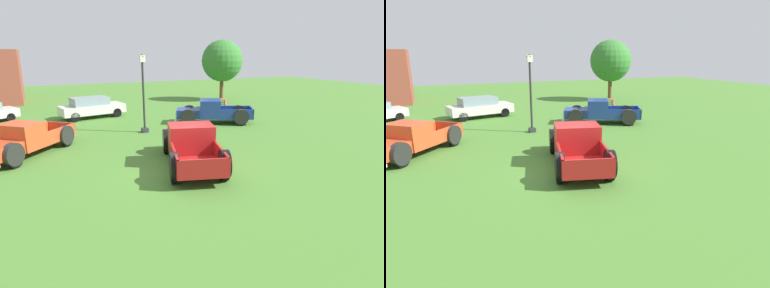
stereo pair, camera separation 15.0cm
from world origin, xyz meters
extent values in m
plane|color=#477A2D|center=(0.00, 0.00, 0.00)|extent=(80.00, 80.00, 0.00)
cube|color=maroon|center=(0.96, 2.16, 0.70)|extent=(2.01, 1.99, 0.59)
cube|color=silver|center=(1.19, 2.94, 0.70)|extent=(1.42, 0.47, 0.49)
sphere|color=silver|center=(0.56, 3.11, 0.73)|extent=(0.21, 0.21, 0.21)
sphere|color=silver|center=(1.80, 2.74, 0.73)|extent=(0.21, 0.21, 0.21)
cube|color=maroon|center=(0.54, 0.72, 1.02)|extent=(2.10, 1.83, 1.23)
cube|color=#8C9EA8|center=(0.72, 1.34, 1.29)|extent=(1.49, 0.47, 0.54)
cube|color=maroon|center=(0.03, -1.02, 0.46)|extent=(2.34, 2.65, 0.11)
cube|color=maroon|center=(-0.79, -0.79, 0.81)|extent=(0.71, 2.18, 0.59)
cube|color=maroon|center=(0.85, -1.26, 0.81)|extent=(0.71, 2.18, 0.59)
cube|color=maroon|center=(-0.27, -2.06, 0.81)|extent=(1.74, 0.58, 0.59)
cylinder|color=black|center=(0.10, 2.41, 0.41)|extent=(0.45, 0.85, 0.81)
cylinder|color=#B7B7BC|center=(0.09, 2.41, 0.41)|extent=(0.34, 0.38, 0.32)
cylinder|color=black|center=(0.10, 2.41, 0.61)|extent=(0.57, 1.07, 1.03)
cylinder|color=black|center=(1.82, 1.90, 0.41)|extent=(0.45, 0.85, 0.81)
cylinder|color=#B7B7BC|center=(1.83, 1.90, 0.41)|extent=(0.34, 0.38, 0.32)
cylinder|color=black|center=(1.82, 1.90, 0.61)|extent=(0.57, 1.07, 1.03)
cylinder|color=black|center=(-0.91, -1.03, 0.41)|extent=(0.45, 0.85, 0.81)
cylinder|color=#B7B7BC|center=(-0.92, -1.03, 0.41)|extent=(0.34, 0.38, 0.32)
cylinder|color=black|center=(-0.91, -1.03, 0.61)|extent=(0.57, 1.07, 1.03)
cylinder|color=black|center=(0.82, -1.53, 0.41)|extent=(0.45, 0.85, 0.81)
cylinder|color=#B7B7BC|center=(0.83, -1.53, 0.41)|extent=(0.34, 0.38, 0.32)
cylinder|color=black|center=(0.82, -1.53, 0.61)|extent=(0.57, 1.07, 1.03)
cube|color=silver|center=(1.20, 2.99, 0.37)|extent=(1.90, 0.65, 0.13)
cube|color=navy|center=(3.81, 8.13, 0.65)|extent=(2.00, 2.01, 0.55)
cube|color=silver|center=(3.13, 8.47, 0.65)|extent=(0.65, 1.24, 0.46)
sphere|color=silver|center=(2.88, 7.92, 0.68)|extent=(0.20, 0.20, 0.20)
sphere|color=silver|center=(3.41, 9.00, 0.68)|extent=(0.20, 0.20, 0.20)
cube|color=navy|center=(5.06, 7.52, 0.95)|extent=(1.89, 2.06, 1.14)
cube|color=#8C9EA8|center=(4.51, 7.79, 1.20)|extent=(0.67, 1.30, 0.50)
cube|color=navy|center=(6.57, 6.77, 0.43)|extent=(2.60, 2.41, 0.10)
cube|color=navy|center=(6.22, 6.06, 0.75)|extent=(1.90, 0.99, 0.55)
cube|color=navy|center=(6.92, 7.48, 0.75)|extent=(1.90, 0.99, 0.55)
cube|color=navy|center=(7.47, 6.33, 0.75)|extent=(0.81, 1.52, 0.55)
cylinder|color=black|center=(3.44, 7.39, 0.38)|extent=(0.77, 0.53, 0.75)
cylinder|color=#B7B7BC|center=(3.44, 7.38, 0.38)|extent=(0.38, 0.35, 0.30)
cylinder|color=black|center=(3.44, 7.39, 0.57)|extent=(0.98, 0.67, 0.95)
cylinder|color=black|center=(4.18, 8.88, 0.38)|extent=(0.77, 0.53, 0.75)
cylinder|color=#B7B7BC|center=(4.18, 8.89, 0.38)|extent=(0.38, 0.35, 0.30)
cylinder|color=black|center=(4.18, 8.88, 0.57)|extent=(0.98, 0.67, 0.95)
cylinder|color=black|center=(6.42, 5.91, 0.38)|extent=(0.77, 0.53, 0.75)
cylinder|color=#B7B7BC|center=(6.42, 5.91, 0.38)|extent=(0.38, 0.35, 0.30)
cylinder|color=black|center=(6.42, 5.91, 0.57)|extent=(0.98, 0.67, 0.95)
cylinder|color=black|center=(7.16, 7.41, 0.38)|extent=(0.77, 0.53, 0.75)
cylinder|color=#B7B7BC|center=(7.16, 7.42, 0.38)|extent=(0.38, 0.35, 0.30)
cylinder|color=black|center=(7.16, 7.41, 0.57)|extent=(0.98, 0.67, 0.95)
cube|color=silver|center=(3.09, 8.49, 0.34)|extent=(0.89, 1.67, 0.12)
cube|color=#D14723|center=(-5.80, 4.66, 0.94)|extent=(2.07, 2.03, 1.13)
cube|color=#8C9EA8|center=(-6.19, 4.20, 1.18)|extent=(1.10, 0.96, 0.50)
cube|color=#D14723|center=(-4.71, 5.91, 0.42)|extent=(2.58, 2.63, 0.10)
cube|color=#D14723|center=(-4.12, 5.40, 0.74)|extent=(1.41, 1.61, 0.54)
cube|color=#D14723|center=(-5.30, 6.43, 0.74)|extent=(1.41, 1.61, 0.54)
cube|color=#D14723|center=(-4.07, 6.66, 0.74)|extent=(1.29, 1.13, 0.54)
cylinder|color=black|center=(-6.08, 3.08, 0.37)|extent=(0.65, 0.70, 0.74)
cylinder|color=#B7B7BC|center=(-6.07, 3.07, 0.37)|extent=(0.37, 0.38, 0.30)
cylinder|color=black|center=(-6.08, 3.08, 0.56)|extent=(0.82, 0.89, 0.94)
cylinder|color=black|center=(-3.93, 5.56, 0.37)|extent=(0.65, 0.70, 0.74)
cylinder|color=#B7B7BC|center=(-3.92, 5.55, 0.37)|extent=(0.37, 0.38, 0.30)
cylinder|color=black|center=(-3.93, 5.56, 0.56)|extent=(0.82, 0.89, 0.94)
cylinder|color=black|center=(-5.17, 6.64, 0.37)|extent=(0.65, 0.70, 0.74)
cylinder|color=#B7B7BC|center=(-5.18, 6.64, 0.37)|extent=(0.37, 0.38, 0.30)
cylinder|color=black|center=(-5.17, 6.64, 0.56)|extent=(0.82, 0.89, 0.94)
cylinder|color=black|center=(-7.44, 14.83, 0.29)|extent=(0.60, 0.41, 0.58)
cylinder|color=black|center=(-6.82, 13.53, 0.29)|extent=(0.60, 0.41, 0.58)
cube|color=silver|center=(-1.61, 12.65, 0.61)|extent=(4.62, 2.60, 0.59)
cube|color=#7F939E|center=(-1.76, 12.62, 1.18)|extent=(2.68, 1.94, 0.54)
cylinder|color=black|center=(-0.32, 13.72, 0.32)|extent=(0.66, 0.32, 0.63)
cylinder|color=black|center=(-0.01, 12.17, 0.32)|extent=(0.66, 0.32, 0.63)
cylinder|color=black|center=(-3.22, 13.14, 0.32)|extent=(0.66, 0.32, 0.63)
cylinder|color=black|center=(-2.91, 11.59, 0.32)|extent=(0.66, 0.32, 0.63)
cube|color=#2D2D33|center=(0.42, 6.79, 0.12)|extent=(0.36, 0.36, 0.25)
cylinder|color=#2D2D33|center=(0.42, 6.79, 2.10)|extent=(0.12, 0.12, 3.70)
cube|color=#F2EACC|center=(0.42, 6.79, 4.13)|extent=(0.28, 0.28, 0.36)
cone|color=#2D2D33|center=(0.42, 6.79, 4.31)|extent=(0.32, 0.32, 0.14)
cube|color=olive|center=(8.30, 12.54, 0.75)|extent=(1.92, 1.72, 0.06)
cube|color=olive|center=(8.66, 13.01, 0.45)|extent=(1.61, 1.31, 0.05)
cube|color=olive|center=(7.94, 12.06, 0.45)|extent=(1.61, 1.31, 0.05)
cube|color=olive|center=(8.94, 12.05, 0.38)|extent=(0.91, 1.17, 0.75)
cube|color=olive|center=(7.66, 13.02, 0.38)|extent=(0.91, 1.17, 0.75)
cylinder|color=brown|center=(11.18, 16.67, 1.13)|extent=(0.36, 0.36, 2.26)
sphere|color=#33752D|center=(11.18, 16.67, 3.72)|extent=(3.88, 3.88, 3.88)
camera|label=1|loc=(-4.86, -10.97, 4.41)|focal=30.44mm
camera|label=2|loc=(-4.72, -11.04, 4.41)|focal=30.44mm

